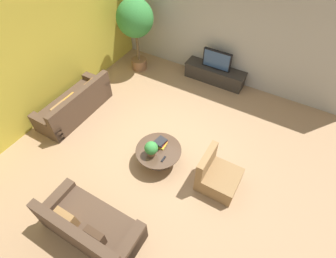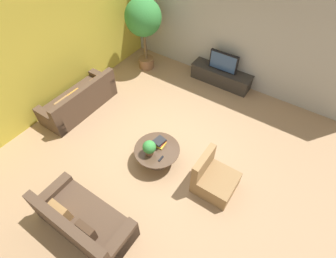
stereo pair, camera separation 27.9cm
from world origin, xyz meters
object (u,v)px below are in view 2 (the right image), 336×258
(couch_by_wall, at_px, (80,101))
(media_console, at_px, (221,76))
(armchair_wicker, at_px, (214,179))
(coffee_table, at_px, (157,153))
(television, at_px, (223,62))
(potted_palm_tall, at_px, (143,20))
(couch_near_entry, at_px, (83,221))
(potted_plant_tabletop, at_px, (149,148))

(couch_by_wall, bearing_deg, media_console, 140.25)
(armchair_wicker, bearing_deg, coffee_table, 94.52)
(television, distance_m, potted_palm_tall, 2.56)
(armchair_wicker, bearing_deg, couch_near_entry, 143.68)
(media_console, bearing_deg, television, -90.00)
(coffee_table, distance_m, potted_palm_tall, 3.95)
(coffee_table, height_order, couch_near_entry, couch_near_entry)
(couch_near_entry, distance_m, potted_plant_tabletop, 1.88)
(television, relative_size, coffee_table, 0.83)
(armchair_wicker, distance_m, potted_palm_tall, 4.86)
(coffee_table, height_order, potted_plant_tabletop, potted_plant_tabletop)
(media_console, bearing_deg, coffee_table, -88.20)
(armchair_wicker, height_order, potted_plant_tabletop, armchair_wicker)
(couch_near_entry, relative_size, potted_plant_tabletop, 5.18)
(coffee_table, xyz_separation_m, potted_palm_tall, (-2.46, 2.83, 1.25))
(coffee_table, relative_size, potted_palm_tall, 0.47)
(coffee_table, height_order, couch_by_wall, couch_by_wall)
(television, bearing_deg, potted_plant_tabletop, -89.35)
(armchair_wicker, relative_size, potted_plant_tabletop, 2.40)
(coffee_table, bearing_deg, potted_palm_tall, 131.05)
(television, bearing_deg, potted_palm_tall, -166.33)
(potted_palm_tall, bearing_deg, television, 13.67)
(couch_near_entry, bearing_deg, television, -91.12)
(media_console, relative_size, couch_by_wall, 0.87)
(couch_by_wall, height_order, potted_plant_tabletop, couch_by_wall)
(television, height_order, coffee_table, television)
(potted_plant_tabletop, bearing_deg, coffee_table, 69.00)
(television, xyz_separation_m, couch_near_entry, (-0.11, -5.42, -0.45))
(television, relative_size, potted_palm_tall, 0.39)
(couch_by_wall, bearing_deg, potted_plant_tabletop, 80.98)
(media_console, height_order, television, television)
(couch_by_wall, distance_m, couch_near_entry, 3.39)
(media_console, relative_size, potted_plant_tabletop, 5.06)
(coffee_table, height_order, armchair_wicker, armchair_wicker)
(armchair_wicker, bearing_deg, potted_plant_tabletop, 101.16)
(media_console, relative_size, armchair_wicker, 2.11)
(couch_by_wall, bearing_deg, coffee_table, 84.78)
(media_console, height_order, armchair_wicker, armchair_wicker)
(television, xyz_separation_m, potted_palm_tall, (-2.36, -0.57, 0.81))
(couch_near_entry, xyz_separation_m, armchair_wicker, (1.57, 2.13, -0.01))
(couch_by_wall, xyz_separation_m, couch_near_entry, (2.52, -2.27, -0.01))
(couch_by_wall, bearing_deg, television, 140.24)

